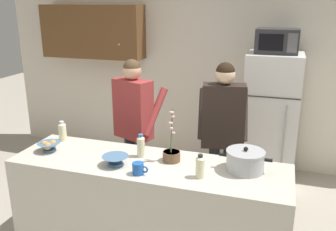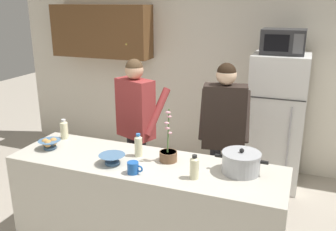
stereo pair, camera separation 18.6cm
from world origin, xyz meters
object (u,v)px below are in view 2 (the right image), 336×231
(bottle_far_corner, at_px, (194,167))
(potted_orchid, at_px, (168,153))
(refrigerator, at_px, (276,121))
(coffee_mug, at_px, (133,168))
(bottle_near_edge, at_px, (64,129))
(bread_bowl, at_px, (49,143))
(microwave, at_px, (283,42))
(bottle_mid_counter, at_px, (138,145))
(person_by_sink, at_px, (224,125))
(person_near_pot, at_px, (136,116))
(cooking_pot, at_px, (241,162))
(empty_bowl, at_px, (112,159))

(bottle_far_corner, xyz_separation_m, potted_orchid, (-0.30, 0.22, -0.03))
(refrigerator, distance_m, coffee_mug, 2.26)
(bottle_near_edge, bearing_deg, bread_bowl, -83.21)
(microwave, distance_m, bread_bowl, 2.75)
(bottle_near_edge, xyz_separation_m, bottle_mid_counter, (0.86, -0.13, 0.00))
(person_by_sink, height_order, bottle_near_edge, person_by_sink)
(person_near_pot, bearing_deg, bottle_near_edge, -130.11)
(refrigerator, height_order, potted_orchid, refrigerator)
(cooking_pot, height_order, empty_bowl, cooking_pot)
(cooking_pot, bearing_deg, person_near_pot, 150.22)
(empty_bowl, distance_m, bottle_far_corner, 0.71)
(person_by_sink, xyz_separation_m, empty_bowl, (-0.72, -0.98, -0.07))
(coffee_mug, bearing_deg, bottle_near_edge, 155.29)
(bottle_near_edge, height_order, bottle_far_corner, bottle_near_edge)
(person_by_sink, bearing_deg, coffee_mug, -114.06)
(empty_bowl, distance_m, bottle_near_edge, 0.81)
(coffee_mug, bearing_deg, cooking_pot, 22.02)
(coffee_mug, bearing_deg, potted_orchid, 61.09)
(person_by_sink, relative_size, potted_orchid, 3.65)
(bottle_far_corner, distance_m, potted_orchid, 0.37)
(bread_bowl, bearing_deg, potted_orchid, 7.08)
(person_near_pot, height_order, bottle_far_corner, person_near_pot)
(bottle_mid_counter, bearing_deg, bread_bowl, -170.26)
(microwave, height_order, empty_bowl, microwave)
(bread_bowl, xyz_separation_m, empty_bowl, (0.69, -0.08, -0.01))
(refrigerator, distance_m, bread_bowl, 2.65)
(cooking_pot, height_order, potted_orchid, potted_orchid)
(refrigerator, bearing_deg, bread_bowl, -134.26)
(refrigerator, height_order, bread_bowl, refrigerator)
(refrigerator, relative_size, person_by_sink, 0.99)
(bread_bowl, xyz_separation_m, bottle_near_edge, (-0.03, 0.27, 0.04))
(person_near_pot, distance_m, coffee_mug, 1.14)
(refrigerator, bearing_deg, microwave, -89.93)
(empty_bowl, xyz_separation_m, bottle_near_edge, (-0.73, 0.35, 0.05))
(refrigerator, bearing_deg, potted_orchid, -112.70)
(bottle_far_corner, bearing_deg, refrigerator, 77.56)
(cooking_pot, height_order, bottle_far_corner, cooking_pot)
(person_by_sink, height_order, cooking_pot, person_by_sink)
(microwave, xyz_separation_m, potted_orchid, (-0.73, -1.73, -0.79))
(person_near_pot, relative_size, potted_orchid, 3.63)
(refrigerator, height_order, empty_bowl, refrigerator)
(cooking_pot, height_order, bottle_near_edge, cooking_pot)
(bread_bowl, bearing_deg, bottle_far_corner, -3.51)
(microwave, bearing_deg, bottle_mid_counter, -120.38)
(person_near_pot, bearing_deg, bread_bowl, -118.42)
(empty_bowl, height_order, bottle_far_corner, bottle_far_corner)
(coffee_mug, bearing_deg, person_near_pot, 114.48)
(potted_orchid, bearing_deg, bread_bowl, -172.92)
(bread_bowl, distance_m, potted_orchid, 1.12)
(bottle_near_edge, bearing_deg, microwave, 40.48)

